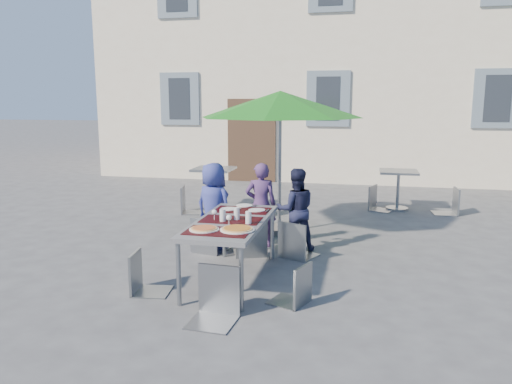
% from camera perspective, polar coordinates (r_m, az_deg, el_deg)
% --- Properties ---
extents(ground, '(90.00, 90.00, 0.00)m').
position_cam_1_polar(ground, '(6.01, 2.16, -10.59)').
color(ground, '#49494B').
rests_on(ground, ground).
extents(building, '(13.60, 8.20, 11.10)m').
position_cam_1_polar(building, '(17.26, 9.54, 19.26)').
color(building, beige).
rests_on(building, ground).
extents(dining_table, '(0.80, 1.85, 0.76)m').
position_cam_1_polar(dining_table, '(5.97, -2.87, -3.72)').
color(dining_table, '#47474C').
rests_on(dining_table, ground).
extents(pizza_near_left, '(0.33, 0.33, 0.03)m').
position_cam_1_polar(pizza_near_left, '(5.51, -5.95, -4.19)').
color(pizza_near_left, white).
rests_on(pizza_near_left, dining_table).
extents(pizza_near_right, '(0.38, 0.38, 0.03)m').
position_cam_1_polar(pizza_near_right, '(5.47, -2.16, -4.24)').
color(pizza_near_right, white).
rests_on(pizza_near_right, dining_table).
extents(glassware, '(0.51, 0.38, 0.15)m').
position_cam_1_polar(glassware, '(5.84, -2.65, -2.71)').
color(glassware, silver).
rests_on(glassware, dining_table).
extents(place_settings, '(0.63, 0.47, 0.01)m').
position_cam_1_polar(place_settings, '(6.56, -1.42, -1.84)').
color(place_settings, white).
rests_on(place_settings, dining_table).
extents(child_0, '(0.73, 0.61, 1.27)m').
position_cam_1_polar(child_0, '(7.30, -4.86, -1.61)').
color(child_0, '#363E95').
rests_on(child_0, ground).
extents(child_1, '(0.51, 0.39, 1.26)m').
position_cam_1_polar(child_1, '(7.38, 0.56, -1.49)').
color(child_1, '#513368').
rests_on(child_1, ground).
extents(child_2, '(0.66, 0.49, 1.20)m').
position_cam_1_polar(child_2, '(7.22, 4.54, -2.02)').
color(child_2, '#1A1D3A').
rests_on(child_2, ground).
extents(chair_0, '(0.51, 0.52, 0.97)m').
position_cam_1_polar(chair_0, '(7.12, -5.62, -2.48)').
color(chair_0, gray).
rests_on(chair_0, ground).
extents(chair_1, '(0.57, 0.57, 0.99)m').
position_cam_1_polar(chair_1, '(6.93, -0.61, -2.68)').
color(chair_1, gray).
rests_on(chair_1, ground).
extents(chair_2, '(0.58, 0.58, 0.99)m').
position_cam_1_polar(chair_2, '(6.85, 4.60, -2.90)').
color(chair_2, gray).
rests_on(chair_2, ground).
extents(chair_3, '(0.45, 0.44, 0.89)m').
position_cam_1_polar(chair_3, '(5.77, -12.82, -6.27)').
color(chair_3, gray).
rests_on(chair_3, ground).
extents(chair_4, '(0.49, 0.48, 0.84)m').
position_cam_1_polar(chair_4, '(5.34, 4.56, -7.79)').
color(chair_4, gray).
rests_on(chair_4, ground).
extents(chair_5, '(0.47, 0.47, 1.00)m').
position_cam_1_polar(chair_5, '(4.96, -4.70, -8.01)').
color(chair_5, gray).
rests_on(chair_5, ground).
extents(patio_umbrella, '(2.61, 2.61, 2.30)m').
position_cam_1_polar(patio_umbrella, '(8.01, 2.79, 9.85)').
color(patio_umbrella, '#929599').
rests_on(patio_umbrella, ground).
extents(cafe_table_0, '(0.77, 0.77, 0.82)m').
position_cam_1_polar(cafe_table_0, '(10.06, -4.84, 1.45)').
color(cafe_table_0, '#929599').
rests_on(cafe_table_0, ground).
extents(bg_chair_l_0, '(0.52, 0.52, 0.98)m').
position_cam_1_polar(bg_chair_l_0, '(9.70, -7.80, 0.97)').
color(bg_chair_l_0, gray).
rests_on(bg_chair_l_0, ground).
extents(bg_chair_r_0, '(0.45, 0.45, 0.96)m').
position_cam_1_polar(bg_chair_r_0, '(9.36, -0.08, 0.63)').
color(bg_chair_r_0, gray).
rests_on(bg_chair_r_0, ground).
extents(cafe_table_1, '(0.73, 0.73, 0.79)m').
position_cam_1_polar(cafe_table_1, '(10.31, 15.95, 1.08)').
color(cafe_table_1, '#929599').
rests_on(cafe_table_1, ground).
extents(bg_chair_l_1, '(0.54, 0.53, 0.93)m').
position_cam_1_polar(bg_chair_l_1, '(10.16, 13.78, 0.98)').
color(bg_chair_l_1, gray).
rests_on(bg_chair_l_1, ground).
extents(bg_chair_r_1, '(0.47, 0.47, 0.97)m').
position_cam_1_polar(bg_chair_r_1, '(10.21, 21.47, 0.77)').
color(bg_chair_r_1, gray).
rests_on(bg_chair_r_1, ground).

